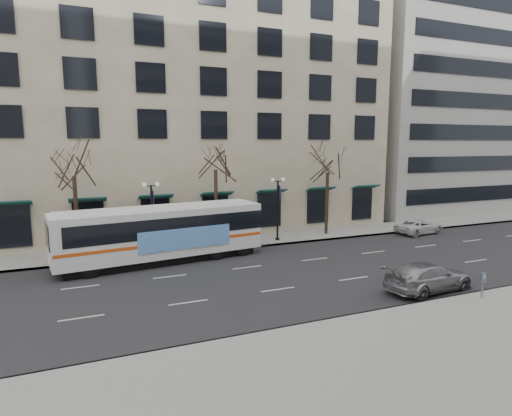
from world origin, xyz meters
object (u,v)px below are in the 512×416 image
lamp_post_left (152,214)px  city_bus (163,232)px  white_pickup (419,226)px  tree_far_mid (215,157)px  tree_far_right (328,161)px  silver_car (428,277)px  pay_station (483,280)px  tree_far_left (73,162)px  lamp_post_right (278,206)px

lamp_post_left → city_bus: size_ratio=0.37×
lamp_post_left → white_pickup: 23.20m
tree_far_mid → tree_far_right: size_ratio=1.06×
lamp_post_left → city_bus: bearing=-82.8°
tree_far_right → silver_car: tree_far_right is taller
tree_far_mid → pay_station: bearing=-61.9°
pay_station → tree_far_right: bearing=96.4°
lamp_post_left → pay_station: bearing=-49.1°
city_bus → tree_far_left: bearing=143.5°
tree_far_mid → white_pickup: bearing=-8.2°
silver_car → white_pickup: 15.79m
lamp_post_left → silver_car: size_ratio=0.98×
tree_far_mid → silver_car: tree_far_mid is taller
lamp_post_left → silver_car: lamp_post_left is taller
lamp_post_right → pay_station: bearing=-76.5°
pay_station → city_bus: bearing=145.2°
tree_far_mid → city_bus: (-4.69, -2.99, -4.86)m
lamp_post_right → white_pickup: 13.35m
city_bus → lamp_post_left: bearing=90.1°
tree_far_left → silver_car: size_ratio=1.56×
tree_far_right → pay_station: bearing=-93.9°
white_pickup → tree_far_mid: bearing=74.3°
tree_far_right → lamp_post_left: (-14.99, -0.60, -3.48)m
tree_far_right → city_bus: size_ratio=0.57×
silver_car → lamp_post_right: bearing=4.9°
tree_far_left → tree_far_mid: bearing=0.0°
tree_far_right → lamp_post_right: bearing=-173.1°
tree_far_right → tree_far_left: bearing=180.0°
tree_far_right → lamp_post_left: bearing=-177.7°
tree_far_left → white_pickup: tree_far_left is taller
pay_station → tree_far_mid: bearing=128.4°
lamp_post_right → lamp_post_left: bearing=180.0°
city_bus → white_pickup: bearing=-6.1°
tree_far_right → white_pickup: size_ratio=1.73×
tree_far_mid → lamp_post_left: bearing=-173.1°
tree_far_left → white_pickup: size_ratio=1.79×
tree_far_right → silver_car: bearing=-99.9°
tree_far_left → silver_car: (17.49, -14.37, -5.93)m
city_bus → pay_station: city_bus is taller
tree_far_left → lamp_post_left: bearing=-6.8°
tree_far_left → lamp_post_right: bearing=-2.3°
city_bus → white_pickup: (22.70, 0.39, -1.40)m
city_bus → pay_station: 19.23m
lamp_post_left → city_bus: lamp_post_left is taller
tree_far_right → lamp_post_right: (-4.99, -0.60, -3.48)m
tree_far_right → pay_station: (-1.14, -16.61, -5.32)m
tree_far_mid → pay_station: size_ratio=6.49×
pay_station → lamp_post_left: bearing=141.2°
tree_far_left → lamp_post_right: tree_far_left is taller
tree_far_left → tree_far_right: size_ratio=1.03×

